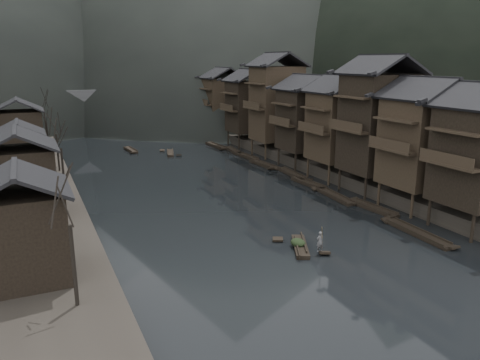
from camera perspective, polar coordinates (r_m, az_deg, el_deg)
water at (r=43.87m, az=3.43°, el=-5.89°), size 300.00×300.00×0.00m
right_bank at (r=94.79m, az=10.83°, el=5.50°), size 40.00×200.00×1.80m
stilt_houses at (r=66.87m, az=8.95°, el=8.94°), size 9.00×67.60×16.62m
left_houses at (r=57.15m, az=-25.34°, el=3.42°), size 8.10×53.20×8.73m
bare_trees at (r=62.84m, az=-22.23°, el=5.36°), size 3.88×71.93×7.77m
moored_sampans at (r=66.50m, az=4.34°, el=1.35°), size 3.13×63.69×0.47m
midriver_boats at (r=86.35m, az=-11.62°, el=4.13°), size 7.43×26.29×0.45m
stone_bridge at (r=110.43m, az=-14.56°, el=8.74°), size 40.00×6.00×9.00m
hero_sampan at (r=39.61m, az=7.37°, el=-7.97°), size 3.06×5.03×0.44m
cargo_heap at (r=39.51m, az=7.10°, el=-7.12°), size 1.14×1.49×0.68m
boatman at (r=38.36m, az=9.73°, el=-7.07°), size 0.63×0.42×1.71m
bamboo_pole at (r=37.70m, az=10.13°, el=-3.79°), size 1.61×2.07×2.86m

